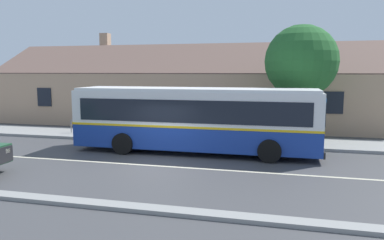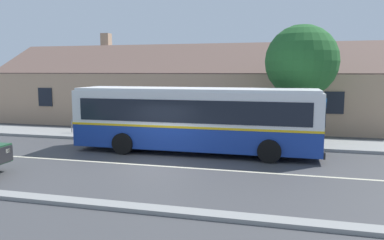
{
  "view_description": "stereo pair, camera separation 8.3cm",
  "coord_description": "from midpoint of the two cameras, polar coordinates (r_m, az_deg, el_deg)",
  "views": [
    {
      "loc": [
        5.2,
        -14.07,
        3.84
      ],
      "look_at": [
        0.95,
        2.91,
        1.54
      ],
      "focal_mm": 35.0,
      "sensor_mm": 36.0,
      "label": 1
    },
    {
      "loc": [
        5.28,
        -14.05,
        3.84
      ],
      "look_at": [
        0.95,
        2.91,
        1.54
      ],
      "focal_mm": 35.0,
      "sensor_mm": 36.0,
      "label": 2
    }
  ],
  "objects": [
    {
      "name": "bus_stop_sign",
      "position": [
        19.26,
        19.35,
        0.5
      ],
      "size": [
        0.36,
        0.07,
        2.4
      ],
      "color": "gray",
      "rests_on": "sidewalk_far"
    },
    {
      "name": "bike_rack",
      "position": [
        23.41,
        -16.64,
        -0.59
      ],
      "size": [
        1.16,
        0.06,
        0.78
      ],
      "color": "slate",
      "rests_on": "sidewalk_far"
    },
    {
      "name": "ground_plane",
      "position": [
        15.49,
        -5.98,
        -6.92
      ],
      "size": [
        300.0,
        300.0,
        0.0
      ],
      "primitive_type": "plane",
      "color": "#424244"
    },
    {
      "name": "transit_bus",
      "position": [
        17.6,
        0.62,
        0.31
      ],
      "size": [
        11.48,
        2.79,
        3.05
      ],
      "color": "navy",
      "rests_on": "ground"
    },
    {
      "name": "bench_down_street",
      "position": [
        20.44,
        -1.67,
        -1.72
      ],
      "size": [
        1.76,
        0.51,
        0.94
      ],
      "color": "brown",
      "rests_on": "sidewalk_far"
    },
    {
      "name": "lane_divider_stripe",
      "position": [
        15.49,
        -5.98,
        -6.9
      ],
      "size": [
        60.0,
        0.16,
        0.01
      ],
      "primitive_type": "cube",
      "color": "beige",
      "rests_on": "ground"
    },
    {
      "name": "curb_near",
      "position": [
        11.34,
        -14.51,
        -12.25
      ],
      "size": [
        60.0,
        0.5,
        0.12
      ],
      "primitive_type": "cube",
      "color": "gray",
      "rests_on": "ground"
    },
    {
      "name": "bench_by_building",
      "position": [
        21.7,
        -10.98,
        -1.3
      ],
      "size": [
        1.88,
        0.51,
        0.94
      ],
      "color": "brown",
      "rests_on": "sidewalk_far"
    },
    {
      "name": "street_tree_primary",
      "position": [
        20.74,
        16.43,
        8.28
      ],
      "size": [
        3.84,
        3.84,
        6.27
      ],
      "color": "#4C3828",
      "rests_on": "ground"
    },
    {
      "name": "sidewalk_far",
      "position": [
        21.08,
        -0.32,
        -2.81
      ],
      "size": [
        60.0,
        3.0,
        0.15
      ],
      "primitive_type": "cube",
      "color": "gray",
      "rests_on": "ground"
    },
    {
      "name": "community_building",
      "position": [
        28.65,
        0.21,
        3.72
      ],
      "size": [
        28.23,
        9.2,
        6.9
      ],
      "color": "tan",
      "rests_on": "ground"
    }
  ]
}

